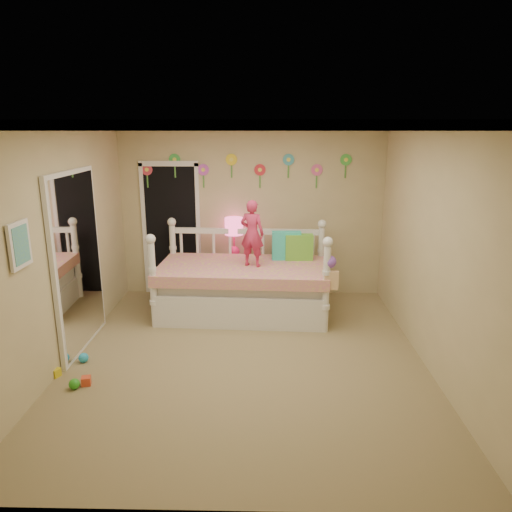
{
  "coord_description": "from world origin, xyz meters",
  "views": [
    {
      "loc": [
        0.22,
        -4.94,
        2.56
      ],
      "look_at": [
        0.1,
        0.6,
        1.05
      ],
      "focal_mm": 33.33,
      "sensor_mm": 36.0,
      "label": 1
    }
  ],
  "objects_px": {
    "nightstand": "(235,276)",
    "child": "(252,233)",
    "daybed": "(243,270)",
    "table_lamp": "(234,231)"
  },
  "relations": [
    {
      "from": "nightstand",
      "to": "child",
      "type": "bearing_deg",
      "value": -71.04
    },
    {
      "from": "daybed",
      "to": "child",
      "type": "xyz_separation_m",
      "value": [
        0.13,
        -0.05,
        0.53
      ]
    },
    {
      "from": "daybed",
      "to": "nightstand",
      "type": "relative_size",
      "value": 3.71
    },
    {
      "from": "daybed",
      "to": "child",
      "type": "distance_m",
      "value": 0.55
    },
    {
      "from": "child",
      "to": "table_lamp",
      "type": "xyz_separation_m",
      "value": [
        -0.3,
        0.75,
        -0.13
      ]
    },
    {
      "from": "daybed",
      "to": "child",
      "type": "bearing_deg",
      "value": -16.78
    },
    {
      "from": "daybed",
      "to": "child",
      "type": "height_order",
      "value": "child"
    },
    {
      "from": "nightstand",
      "to": "table_lamp",
      "type": "height_order",
      "value": "table_lamp"
    },
    {
      "from": "child",
      "to": "table_lamp",
      "type": "bearing_deg",
      "value": -49.29
    },
    {
      "from": "child",
      "to": "nightstand",
      "type": "relative_size",
      "value": 1.44
    }
  ]
}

